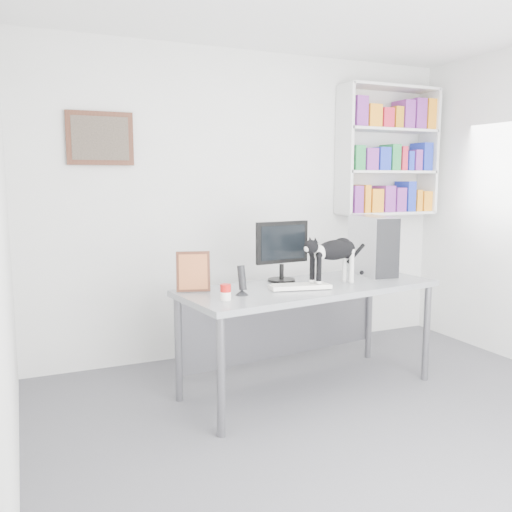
% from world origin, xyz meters
% --- Properties ---
extents(room, '(4.01, 4.01, 2.70)m').
position_xyz_m(room, '(0.00, 0.00, 1.35)').
color(room, '#515055').
rests_on(room, ground).
extents(bookshelf, '(1.03, 0.28, 1.24)m').
position_xyz_m(bookshelf, '(1.40, 1.85, 1.85)').
color(bookshelf, silver).
rests_on(bookshelf, room).
extents(wall_art, '(0.52, 0.04, 0.42)m').
position_xyz_m(wall_art, '(-1.30, 1.97, 1.90)').
color(wall_art, '#4F2919').
rests_on(wall_art, room).
extents(desk, '(2.02, 1.01, 0.81)m').
position_xyz_m(desk, '(0.01, 0.89, 0.40)').
color(desk, gray).
rests_on(desk, room).
extents(monitor, '(0.46, 0.25, 0.47)m').
position_xyz_m(monitor, '(-0.11, 1.11, 1.04)').
color(monitor, black).
rests_on(monitor, desk).
extents(keyboard, '(0.45, 0.25, 0.03)m').
position_xyz_m(keyboard, '(-0.12, 0.81, 0.82)').
color(keyboard, white).
rests_on(keyboard, desk).
extents(pc_tower, '(0.27, 0.50, 0.48)m').
position_xyz_m(pc_tower, '(0.70, 1.09, 1.04)').
color(pc_tower, silver).
rests_on(pc_tower, desk).
extents(speaker, '(0.12, 0.12, 0.21)m').
position_xyz_m(speaker, '(-0.58, 0.77, 0.91)').
color(speaker, black).
rests_on(speaker, desk).
extents(leaning_print, '(0.25, 0.15, 0.29)m').
position_xyz_m(leaning_print, '(-0.84, 1.02, 0.95)').
color(leaning_print, '#4F2919').
rests_on(leaning_print, desk).
extents(soup_can, '(0.07, 0.07, 0.10)m').
position_xyz_m(soup_can, '(-0.73, 0.68, 0.86)').
color(soup_can, red).
rests_on(soup_can, desk).
extents(cat, '(0.59, 0.30, 0.35)m').
position_xyz_m(cat, '(0.18, 0.83, 0.98)').
color(cat, black).
rests_on(cat, desk).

